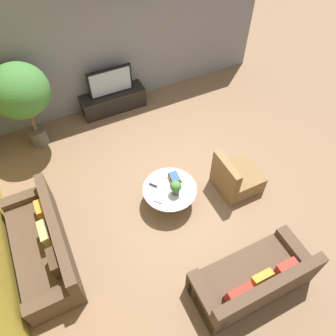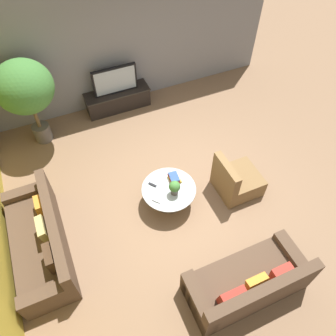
% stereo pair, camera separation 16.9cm
% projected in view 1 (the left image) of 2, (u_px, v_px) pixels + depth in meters
% --- Properties ---
extents(ground_plane, '(24.00, 24.00, 0.00)m').
position_uv_depth(ground_plane, '(180.00, 191.00, 6.51)').
color(ground_plane, brown).
extents(back_wall_stone, '(7.40, 0.12, 3.00)m').
position_uv_depth(back_wall_stone, '(113.00, 44.00, 7.21)').
color(back_wall_stone, slate).
rests_on(back_wall_stone, ground).
extents(media_console, '(1.56, 0.50, 0.48)m').
position_uv_depth(media_console, '(113.00, 101.00, 7.91)').
color(media_console, black).
rests_on(media_console, ground).
extents(television, '(1.04, 0.13, 0.65)m').
position_uv_depth(television, '(110.00, 82.00, 7.49)').
color(television, black).
rests_on(television, media_console).
extents(coffee_table, '(1.01, 1.01, 0.42)m').
position_uv_depth(coffee_table, '(170.00, 193.00, 6.13)').
color(coffee_table, '#756656').
rests_on(coffee_table, ground).
extents(couch_by_wall, '(0.84, 2.18, 0.84)m').
position_uv_depth(couch_by_wall, '(44.00, 247.00, 5.45)').
color(couch_by_wall, '#4C3828').
rests_on(couch_by_wall, ground).
extents(couch_near_entry, '(1.88, 0.84, 0.84)m').
position_uv_depth(couch_near_entry, '(253.00, 280.00, 5.09)').
color(couch_near_entry, '#4C3828').
rests_on(couch_near_entry, ground).
extents(armchair_wicker, '(0.80, 0.76, 0.86)m').
position_uv_depth(armchair_wicker, '(236.00, 178.00, 6.38)').
color(armchair_wicker, brown).
rests_on(armchair_wicker, ground).
extents(potted_palm_tall, '(1.15, 1.15, 1.95)m').
position_uv_depth(potted_palm_tall, '(20.00, 93.00, 6.31)').
color(potted_palm_tall, '#514C47').
rests_on(potted_palm_tall, ground).
extents(potted_plant_tabletop, '(0.21, 0.21, 0.31)m').
position_uv_depth(potted_plant_tabletop, '(176.00, 187.00, 5.84)').
color(potted_plant_tabletop, '#514C47').
rests_on(potted_plant_tabletop, coffee_table).
extents(book_stack, '(0.21, 0.27, 0.11)m').
position_uv_depth(book_stack, '(175.00, 178.00, 6.13)').
color(book_stack, gold).
rests_on(book_stack, coffee_table).
extents(remote_black, '(0.13, 0.15, 0.02)m').
position_uv_depth(remote_black, '(153.00, 185.00, 6.07)').
color(remote_black, black).
rests_on(remote_black, coffee_table).
extents(remote_silver, '(0.13, 0.15, 0.02)m').
position_uv_depth(remote_silver, '(158.00, 201.00, 5.85)').
color(remote_silver, gray).
rests_on(remote_silver, coffee_table).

